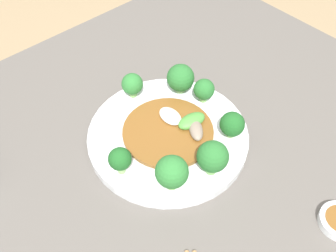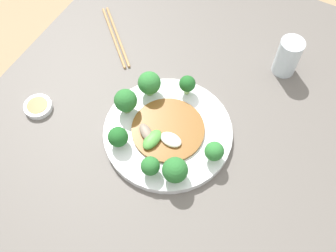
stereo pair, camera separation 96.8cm
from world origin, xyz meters
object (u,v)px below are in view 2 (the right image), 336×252
(broccoli_east, at_px, (187,84))
(chopsticks, at_px, (116,37))
(broccoli_west, at_px, (150,166))
(sauce_dish, at_px, (38,107))
(plate, at_px, (168,132))
(stirfry_center, at_px, (165,132))
(broccoli_northeast, at_px, (149,83))
(drinking_glass, at_px, (288,57))
(broccoli_south, at_px, (214,151))
(broccoli_northwest, at_px, (118,137))
(broccoli_north, at_px, (126,101))
(broccoli_southwest, at_px, (175,170))

(broccoli_east, relative_size, chopsticks, 0.30)
(broccoli_west, xyz_separation_m, sauce_dish, (0.02, 0.34, -0.04))
(plate, relative_size, broccoli_east, 5.44)
(broccoli_west, distance_m, stirfry_center, 0.11)
(broccoli_northeast, bearing_deg, sauce_dish, 125.54)
(drinking_glass, bearing_deg, stirfry_center, 151.67)
(broccoli_south, xyz_separation_m, broccoli_northeast, (0.09, 0.22, 0.01))
(broccoli_south, xyz_separation_m, broccoli_northwest, (-0.07, 0.21, -0.00))
(broccoli_west, distance_m, broccoli_east, 0.23)
(broccoli_north, bearing_deg, broccoli_northwest, -159.50)
(broccoli_west, relative_size, stirfry_center, 0.30)
(drinking_glass, bearing_deg, broccoli_northeast, 132.68)
(broccoli_north, bearing_deg, broccoli_south, -94.07)
(broccoli_northwest, distance_m, stirfry_center, 0.11)
(plate, distance_m, chopsticks, 0.35)
(broccoli_west, height_order, sauce_dish, broccoli_west)
(drinking_glass, bearing_deg, plate, 151.34)
(plate, xyz_separation_m, broccoli_southwest, (-0.10, -0.07, 0.04))
(drinking_glass, bearing_deg, broccoli_southwest, 165.88)
(broccoli_northeast, height_order, broccoli_east, broccoli_northeast)
(broccoli_north, height_order, broccoli_northeast, same)
(plate, height_order, broccoli_southwest, broccoli_southwest)
(broccoli_west, relative_size, chopsticks, 0.28)
(broccoli_northwest, bearing_deg, broccoli_south, -71.31)
(broccoli_south, relative_size, broccoli_northeast, 0.78)
(broccoli_south, relative_size, broccoli_east, 0.96)
(broccoli_northwest, height_order, stirfry_center, broccoli_northwest)
(broccoli_east, relative_size, sauce_dish, 0.82)
(broccoli_east, bearing_deg, drinking_glass, -42.84)
(broccoli_west, distance_m, sauce_dish, 0.34)
(broccoli_south, xyz_separation_m, broccoli_east, (0.13, 0.14, 0.00))
(broccoli_north, distance_m, broccoli_northeast, 0.08)
(stirfry_center, bearing_deg, broccoli_southwest, -139.95)
(broccoli_northwest, xyz_separation_m, broccoli_northeast, (0.16, 0.01, 0.01))
(chopsticks, bearing_deg, broccoli_south, -118.57)
(broccoli_southwest, relative_size, drinking_glass, 0.61)
(stirfry_center, bearing_deg, broccoli_west, -168.67)
(stirfry_center, xyz_separation_m, drinking_glass, (0.33, -0.18, 0.03))
(broccoli_northwest, height_order, chopsticks, broccoli_northwest)
(plate, bearing_deg, sauce_dish, 105.56)
(broccoli_west, height_order, broccoli_east, broccoli_east)
(broccoli_southwest, bearing_deg, plate, 35.75)
(broccoli_north, bearing_deg, plate, -91.20)
(plate, distance_m, broccoli_east, 0.13)
(broccoli_east, height_order, drinking_glass, drinking_glass)
(broccoli_south, xyz_separation_m, broccoli_southwest, (-0.08, 0.05, 0.00))
(broccoli_west, bearing_deg, drinking_glass, -20.02)
(plate, xyz_separation_m, chopsticks, (0.21, 0.28, -0.01))
(broccoli_north, relative_size, drinking_glass, 0.66)
(chopsticks, distance_m, sauce_dish, 0.30)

